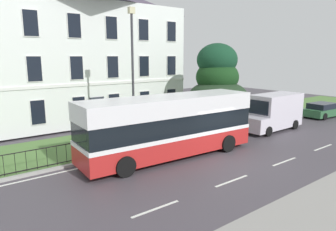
{
  "coord_description": "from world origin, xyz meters",
  "views": [
    {
      "loc": [
        -11.64,
        -9.89,
        5.29
      ],
      "look_at": [
        -0.85,
        4.23,
        1.79
      ],
      "focal_mm": 32.53,
      "sensor_mm": 36.0,
      "label": 1
    }
  ],
  "objects_px": {
    "georgian_townhouse": "(73,47)",
    "parked_hatchback_00": "(323,110)",
    "white_panel_van": "(274,112)",
    "evergreen_tree": "(217,91)",
    "single_decker_bus": "(170,125)",
    "street_lamp_post": "(133,69)"
  },
  "relations": [
    {
      "from": "georgian_townhouse",
      "to": "evergreen_tree",
      "type": "height_order",
      "value": "georgian_townhouse"
    },
    {
      "from": "single_decker_bus",
      "to": "street_lamp_post",
      "type": "bearing_deg",
      "value": 97.82
    },
    {
      "from": "evergreen_tree",
      "to": "single_decker_bus",
      "type": "height_order",
      "value": "evergreen_tree"
    },
    {
      "from": "georgian_townhouse",
      "to": "parked_hatchback_00",
      "type": "distance_m",
      "value": 21.97
    },
    {
      "from": "georgian_townhouse",
      "to": "street_lamp_post",
      "type": "xyz_separation_m",
      "value": [
        -0.04,
        -9.36,
        -1.46
      ]
    },
    {
      "from": "street_lamp_post",
      "to": "parked_hatchback_00",
      "type": "bearing_deg",
      "value": -9.16
    },
    {
      "from": "single_decker_bus",
      "to": "white_panel_van",
      "type": "height_order",
      "value": "single_decker_bus"
    },
    {
      "from": "street_lamp_post",
      "to": "evergreen_tree",
      "type": "bearing_deg",
      "value": 6.19
    },
    {
      "from": "georgian_townhouse",
      "to": "parked_hatchback_00",
      "type": "relative_size",
      "value": 4.25
    },
    {
      "from": "georgian_townhouse",
      "to": "street_lamp_post",
      "type": "distance_m",
      "value": 9.48
    },
    {
      "from": "georgian_townhouse",
      "to": "single_decker_bus",
      "type": "height_order",
      "value": "georgian_townhouse"
    },
    {
      "from": "georgian_townhouse",
      "to": "street_lamp_post",
      "type": "relative_size",
      "value": 2.15
    },
    {
      "from": "parked_hatchback_00",
      "to": "white_panel_van",
      "type": "bearing_deg",
      "value": -175.65
    },
    {
      "from": "evergreen_tree",
      "to": "white_panel_van",
      "type": "height_order",
      "value": "evergreen_tree"
    },
    {
      "from": "single_decker_bus",
      "to": "white_panel_van",
      "type": "distance_m",
      "value": 9.68
    },
    {
      "from": "parked_hatchback_00",
      "to": "single_decker_bus",
      "type": "bearing_deg",
      "value": -175.27
    },
    {
      "from": "parked_hatchback_00",
      "to": "street_lamp_post",
      "type": "xyz_separation_m",
      "value": [
        -17.51,
        2.82,
        3.94
      ]
    },
    {
      "from": "white_panel_van",
      "to": "evergreen_tree",
      "type": "bearing_deg",
      "value": -64.1
    },
    {
      "from": "white_panel_van",
      "to": "street_lamp_post",
      "type": "height_order",
      "value": "street_lamp_post"
    },
    {
      "from": "parked_hatchback_00",
      "to": "street_lamp_post",
      "type": "distance_m",
      "value": 18.17
    },
    {
      "from": "single_decker_bus",
      "to": "street_lamp_post",
      "type": "xyz_separation_m",
      "value": [
        -0.28,
        3.14,
        2.85
      ]
    },
    {
      "from": "georgian_townhouse",
      "to": "white_panel_van",
      "type": "relative_size",
      "value": 3.22
    }
  ]
}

